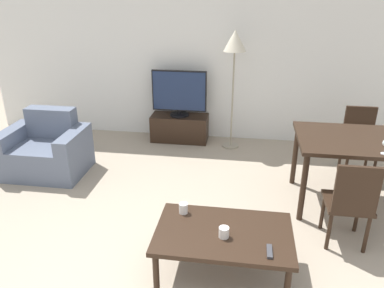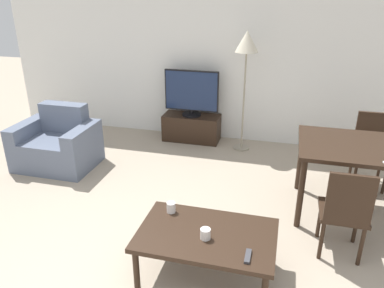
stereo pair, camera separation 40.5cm
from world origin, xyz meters
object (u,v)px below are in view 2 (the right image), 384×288
Objects in this scene: tv at (192,93)px; coffee_table at (207,238)px; tv_stand at (192,128)px; dining_chair_near at (345,210)px; dining_chair_far at (371,146)px; remote_primary at (248,256)px; armchair at (58,145)px; floor_lamp at (247,48)px; cup_white_near at (205,234)px; dining_table at (364,154)px; cup_colored_far at (171,207)px.

coffee_table is at bearing -72.89° from tv.
dining_chair_near is at bearing -49.57° from tv_stand.
dining_chair_far is 5.78× the size of remote_primary.
floor_lamp is (2.29, 1.16, 1.17)m from armchair.
tv_stand is 5.74× the size of remote_primary.
tv reaches higher than cup_white_near.
cup_white_near is (0.88, -2.91, 0.26)m from tv_stand.
tv_stand is 2.71m from dining_table.
dining_table is 2.01m from cup_colored_far.
dining_chair_near is at bearing -106.31° from dining_table.
coffee_table is 2.91m from floor_lamp.
dining_chair_near is at bearing -16.19° from armchair.
cup_colored_far reaches higher than cup_white_near.
cup_white_near is at bearing -88.33° from floor_lamp.
dining_chair_far reaches higher than tv_stand.
dining_table is at bearing 46.42° from cup_white_near.
dining_table reaches higher than cup_colored_far.
dining_table is at bearing 32.98° from cup_colored_far.
dining_chair_near is 5.78× the size of remote_primary.
dining_chair_near is 1.05m from remote_primary.
dining_chair_near reaches higher than dining_table.
tv is 0.94× the size of dining_chair_far.
dining_chair_near reaches higher than coffee_table.
cup_colored_far is (0.51, -2.62, 0.27)m from tv_stand.
tv reaches higher than dining_chair_far.
tv_stand is at bearing 106.79° from cup_white_near.
dining_chair_far is (3.90, 0.52, 0.19)m from armchair.
floor_lamp is (-0.08, 2.70, 1.08)m from coffee_table.
remote_primary reaches higher than tv_stand.
cup_colored_far is (0.51, -2.62, -0.28)m from tv.
coffee_table is at bearing -33.10° from armchair.
tv reaches higher than dining_table.
remote_primary is (-0.73, -0.75, -0.04)m from dining_chair_near.
tv is at bearing -90.00° from tv_stand.
dining_table is (2.18, -1.54, -0.07)m from tv.
cup_white_near is (-0.35, 0.14, 0.03)m from remote_primary.
armchair is 3.94m from dining_chair_far.
dining_table is 1.47× the size of dining_chair_near.
cup_colored_far is at bearing -96.61° from floor_lamp.
floor_lamp reaches higher than tv.
armchair is 1.98m from tv_stand.
cup_white_near is at bearing -86.41° from coffee_table.
dining_chair_far is (1.53, 2.06, 0.10)m from coffee_table.
tv_stand is at bearing 90.00° from tv.
tv reaches higher than remote_primary.
cup_colored_far is (-0.29, -2.49, -0.99)m from floor_lamp.
armchair is at bearing 146.47° from cup_colored_far.
dining_chair_near is 1.00× the size of dining_chair_far.
tv is 0.94× the size of dining_chair_near.
coffee_table is 12.70× the size of cup_white_near.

